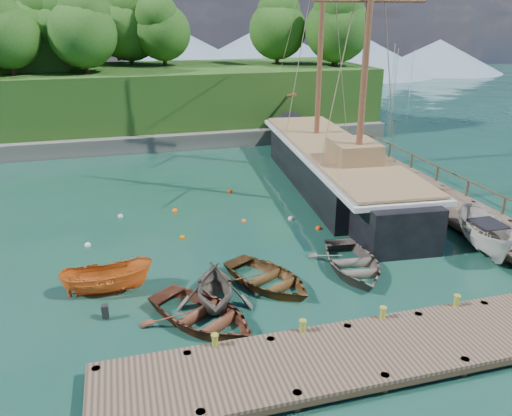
{
  "coord_description": "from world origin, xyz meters",
  "views": [
    {
      "loc": [
        -6.27,
        -18.36,
        10.62
      ],
      "look_at": [
        -0.42,
        2.94,
        2.0
      ],
      "focal_mm": 35.0,
      "sensor_mm": 36.0,
      "label": 1
    }
  ],
  "objects_px": {
    "rowboat_3": "(352,270)",
    "motorboat_orange": "(109,292)",
    "rowboat_2": "(268,285)",
    "rowboat_1": "(215,304)",
    "rowboat_0": "(203,323)",
    "schooner": "(334,170)",
    "cabin_boat_white": "(484,251)"
  },
  "relations": [
    {
      "from": "rowboat_3",
      "to": "motorboat_orange",
      "type": "height_order",
      "value": "motorboat_orange"
    },
    {
      "from": "motorboat_orange",
      "to": "rowboat_2",
      "type": "bearing_deg",
      "value": -100.22
    },
    {
      "from": "rowboat_1",
      "to": "rowboat_2",
      "type": "xyz_separation_m",
      "value": [
        2.41,
        0.83,
        0.0
      ]
    },
    {
      "from": "rowboat_0",
      "to": "schooner",
      "type": "height_order",
      "value": "schooner"
    },
    {
      "from": "rowboat_2",
      "to": "cabin_boat_white",
      "type": "bearing_deg",
      "value": -26.16
    },
    {
      "from": "cabin_boat_white",
      "to": "motorboat_orange",
      "type": "bearing_deg",
      "value": -166.0
    },
    {
      "from": "motorboat_orange",
      "to": "schooner",
      "type": "relative_size",
      "value": 0.13
    },
    {
      "from": "rowboat_0",
      "to": "rowboat_1",
      "type": "bearing_deg",
      "value": 23.59
    },
    {
      "from": "rowboat_3",
      "to": "schooner",
      "type": "xyz_separation_m",
      "value": [
        3.82,
        10.96,
        1.13
      ]
    },
    {
      "from": "schooner",
      "to": "cabin_boat_white",
      "type": "bearing_deg",
      "value": -69.04
    },
    {
      "from": "rowboat_2",
      "to": "schooner",
      "type": "distance_m",
      "value": 13.74
    },
    {
      "from": "rowboat_0",
      "to": "cabin_boat_white",
      "type": "relative_size",
      "value": 0.94
    },
    {
      "from": "rowboat_2",
      "to": "motorboat_orange",
      "type": "xyz_separation_m",
      "value": [
        -6.42,
        1.23,
        0.0
      ]
    },
    {
      "from": "rowboat_0",
      "to": "rowboat_2",
      "type": "bearing_deg",
      "value": -3.13
    },
    {
      "from": "motorboat_orange",
      "to": "schooner",
      "type": "xyz_separation_m",
      "value": [
        14.25,
        10.0,
        1.13
      ]
    },
    {
      "from": "rowboat_2",
      "to": "cabin_boat_white",
      "type": "distance_m",
      "value": 10.96
    },
    {
      "from": "cabin_boat_white",
      "to": "rowboat_2",
      "type": "bearing_deg",
      "value": -161.17
    },
    {
      "from": "rowboat_1",
      "to": "rowboat_3",
      "type": "distance_m",
      "value": 6.5
    },
    {
      "from": "rowboat_0",
      "to": "rowboat_2",
      "type": "distance_m",
      "value": 3.66
    },
    {
      "from": "rowboat_1",
      "to": "motorboat_orange",
      "type": "relative_size",
      "value": 0.96
    },
    {
      "from": "rowboat_2",
      "to": "rowboat_3",
      "type": "bearing_deg",
      "value": -24.33
    },
    {
      "from": "rowboat_1",
      "to": "schooner",
      "type": "distance_m",
      "value": 15.86
    },
    {
      "from": "cabin_boat_white",
      "to": "schooner",
      "type": "xyz_separation_m",
      "value": [
        -3.13,
        10.83,
        1.13
      ]
    },
    {
      "from": "rowboat_3",
      "to": "motorboat_orange",
      "type": "bearing_deg",
      "value": -178.97
    },
    {
      "from": "rowboat_3",
      "to": "cabin_boat_white",
      "type": "relative_size",
      "value": 0.93
    },
    {
      "from": "rowboat_2",
      "to": "schooner",
      "type": "bearing_deg",
      "value": 26.89
    },
    {
      "from": "rowboat_3",
      "to": "cabin_boat_white",
      "type": "height_order",
      "value": "cabin_boat_white"
    },
    {
      "from": "rowboat_1",
      "to": "rowboat_3",
      "type": "relative_size",
      "value": 0.76
    },
    {
      "from": "rowboat_3",
      "to": "rowboat_1",
      "type": "bearing_deg",
      "value": -163.96
    },
    {
      "from": "rowboat_1",
      "to": "cabin_boat_white",
      "type": "relative_size",
      "value": 0.7
    },
    {
      "from": "rowboat_2",
      "to": "cabin_boat_white",
      "type": "height_order",
      "value": "cabin_boat_white"
    },
    {
      "from": "rowboat_3",
      "to": "motorboat_orange",
      "type": "xyz_separation_m",
      "value": [
        -10.42,
        0.96,
        0.0
      ]
    }
  ]
}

